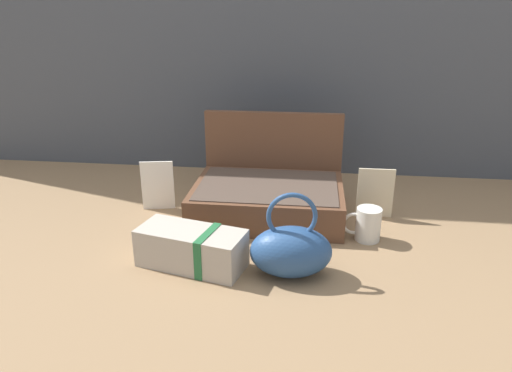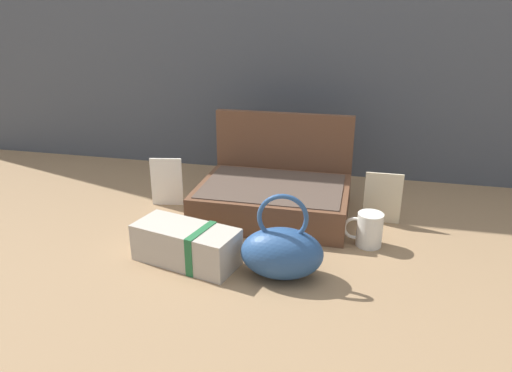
{
  "view_description": "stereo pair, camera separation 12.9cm",
  "coord_description": "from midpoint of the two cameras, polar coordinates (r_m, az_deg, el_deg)",
  "views": [
    {
      "loc": [
        0.16,
        -1.21,
        0.62
      ],
      "look_at": [
        0.02,
        -0.02,
        0.15
      ],
      "focal_mm": 33.44,
      "sensor_mm": 36.0,
      "label": 1
    },
    {
      "loc": [
        0.29,
        -1.19,
        0.62
      ],
      "look_at": [
        0.02,
        -0.02,
        0.15
      ],
      "focal_mm": 33.44,
      "sensor_mm": 36.0,
      "label": 2
    }
  ],
  "objects": [
    {
      "name": "ground_plane",
      "position": [
        1.37,
        2.11,
        -5.68
      ],
      "size": [
        6.0,
        6.0,
        0.0
      ],
      "primitive_type": "plane",
      "color": "#8C6D4C"
    },
    {
      "name": "open_suitcase",
      "position": [
        1.47,
        4.75,
        -0.85
      ],
      "size": [
        0.45,
        0.35,
        0.29
      ],
      "color": "brown",
      "rests_on": "ground_plane"
    },
    {
      "name": "teal_pouch_handbag",
      "position": [
        1.14,
        6.38,
        -7.89
      ],
      "size": [
        0.21,
        0.15,
        0.21
      ],
      "color": "#284C7F",
      "rests_on": "ground_plane"
    },
    {
      "name": "cream_toiletry_bag",
      "position": [
        1.21,
        -5.19,
        -7.1
      ],
      "size": [
        0.28,
        0.17,
        0.1
      ],
      "color": "#B2A899",
      "rests_on": "ground_plane"
    },
    {
      "name": "coffee_mug",
      "position": [
        1.34,
        16.02,
        -5.0
      ],
      "size": [
        0.11,
        0.07,
        0.09
      ],
      "color": "silver",
      "rests_on": "ground_plane"
    },
    {
      "name": "info_card_left",
      "position": [
        1.54,
        -8.3,
        0.45
      ],
      "size": [
        0.1,
        0.02,
        0.16
      ],
      "primitive_type": "cube",
      "rotation": [
        0.0,
        0.0,
        0.19
      ],
      "color": "white",
      "rests_on": "ground_plane"
    },
    {
      "name": "poster_card_right",
      "position": [
        1.47,
        17.36,
        -1.43
      ],
      "size": [
        0.11,
        0.01,
        0.15
      ],
      "primitive_type": "cube",
      "rotation": [
        0.0,
        0.0,
        0.0
      ],
      "color": "beige",
      "rests_on": "ground_plane"
    }
  ]
}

